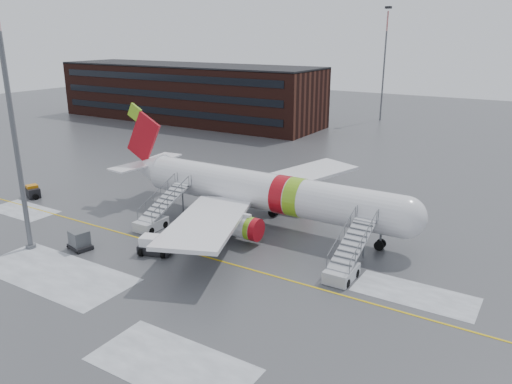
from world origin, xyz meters
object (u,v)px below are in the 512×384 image
Objects in this scene: pushback_tug at (153,246)px; uld_container at (80,240)px; baggage_tractor at (33,192)px; light_mast_near at (11,112)px; airliner at (258,191)px; airstair_aft at (156,217)px; airstair_fwd at (345,264)px.

uld_container reaches higher than pushback_tug.
baggage_tractor is 0.13× the size of light_mast_near.
airliner is 17.78m from uld_container.
pushback_tug is at bearing 23.49° from uld_container.
light_mast_near is at bearing -35.82° from baggage_tractor.
airstair_aft is at bearing 130.31° from pushback_tug.
airliner is 11.54× the size of baggage_tractor.
airliner is 12.44m from pushback_tug.
airstair_aft is 0.32× the size of light_mast_near.
light_mast_near is (-4.04, -2.23, 11.60)m from uld_container.
airstair_fwd reaches higher than pushback_tug.
baggage_tractor is 19.97m from light_mast_near.
pushback_tug is at bearing -162.93° from airstair_fwd.
uld_container is (-2.17, -7.73, -0.25)m from airstair_aft.
airstair_fwd is 39.63m from baggage_tractor.
airstair_aft is 16.32m from light_mast_near.
pushback_tug is 6.95m from uld_container.
baggage_tractor is (-27.41, -7.06, -2.78)m from airliner.
uld_container is 0.10× the size of light_mast_near.
pushback_tug is (-3.92, -11.49, -2.69)m from airliner.
light_mast_near reaches higher than airliner.
uld_container is 0.80× the size of baggage_tractor.
pushback_tug is 16.43m from light_mast_near.
light_mast_near is at bearing -159.44° from airstair_fwd.
light_mast_near is at bearing -130.99° from airliner.
airstair_fwd is at bearing 0.00° from airstair_aft.
airstair_aft is (-8.13, -6.54, -2.35)m from airliner.
baggage_tractor is at bearing 169.31° from pushback_tug.
pushback_tug reaches higher than baggage_tractor.
airstair_fwd reaches higher than uld_container.
airliner reaches higher than airstair_fwd.
light_mast_near reaches higher than uld_container.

